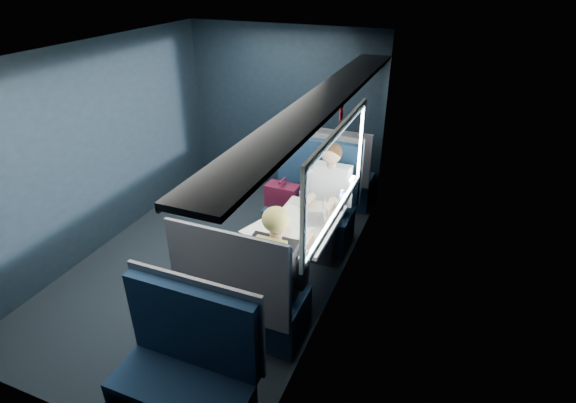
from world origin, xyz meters
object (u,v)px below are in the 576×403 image
at_px(seat_bay_near, 310,207).
at_px(laptop, 320,216).
at_px(seat_row_front, 334,177).
at_px(bottle_small, 341,201).
at_px(woman, 279,265).
at_px(seat_bay_far, 245,299).
at_px(cup, 337,205).
at_px(seat_row_back, 186,380).
at_px(table, 300,229).
at_px(man, 328,195).

bearing_deg(seat_bay_near, laptop, -64.57).
distance_m(seat_row_front, bottle_small, 1.55).
xyz_separation_m(seat_row_front, bottle_small, (0.48, -1.41, 0.43)).
xyz_separation_m(woman, bottle_small, (0.23, 1.10, 0.11)).
distance_m(seat_bay_far, bottle_small, 1.42).
distance_m(laptop, cup, 0.34).
relative_size(seat_bay_far, seat_row_back, 1.09).
bearing_deg(woman, laptop, 83.11).
distance_m(seat_bay_far, cup, 1.41).
distance_m(seat_row_back, laptop, 1.96).
distance_m(table, laptop, 0.23).
bearing_deg(seat_bay_far, bottle_small, 69.22).
height_order(seat_bay_far, laptop, seat_bay_far).
height_order(table, laptop, laptop).
bearing_deg(laptop, cup, 75.35).
distance_m(seat_row_front, cup, 1.49).
relative_size(bottle_small, cup, 2.88).
height_order(seat_bay_far, seat_row_back, seat_bay_far).
height_order(seat_bay_near, seat_row_back, seat_bay_near).
distance_m(seat_row_back, cup, 2.29).
relative_size(woman, cup, 16.50).
distance_m(seat_bay_near, seat_row_front, 0.93).
bearing_deg(woman, man, 90.00).
bearing_deg(bottle_small, laptop, -114.35).
xyz_separation_m(man, cup, (0.18, -0.28, 0.06)).
bearing_deg(man, bottle_small, -53.30).
height_order(seat_row_front, man, man).
bearing_deg(seat_row_back, seat_bay_far, 90.00).
bearing_deg(seat_bay_near, bottle_small, -43.65).
xyz_separation_m(seat_bay_near, cup, (0.45, -0.45, 0.35)).
distance_m(man, cup, 0.34).
xyz_separation_m(seat_bay_near, man, (0.27, -0.17, 0.29)).
relative_size(table, cup, 12.48).
xyz_separation_m(seat_row_back, bottle_small, (0.48, 2.19, 0.43)).
relative_size(table, seat_row_front, 0.86).
bearing_deg(seat_bay_far, woman, 33.82).
bearing_deg(seat_row_back, cup, 78.98).
distance_m(bottle_small, cup, 0.08).
distance_m(laptop, bottle_small, 0.33).
height_order(bottle_small, cup, bottle_small).
height_order(seat_bay_far, man, man).
height_order(man, laptop, man).
height_order(seat_row_back, man, man).
bearing_deg(man, table, -95.52).
bearing_deg(cup, laptop, -104.65).
distance_m(seat_row_front, seat_row_back, 3.59).
bearing_deg(seat_row_front, cup, -72.58).
bearing_deg(cup, table, -120.68).
bearing_deg(seat_row_back, laptop, 79.61).
bearing_deg(woman, seat_bay_near, 99.70).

